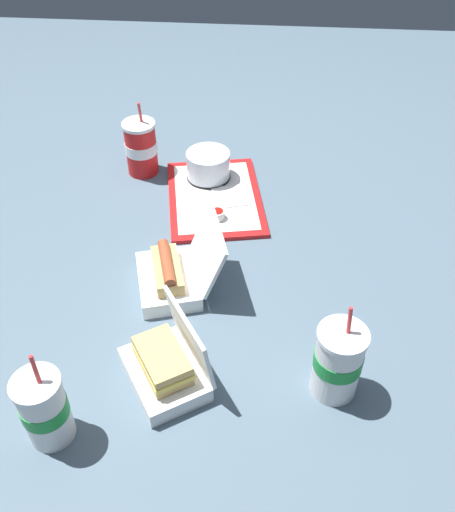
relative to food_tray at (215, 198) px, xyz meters
name	(u,v)px	position (x,y,z in m)	size (l,w,h in m)	color
ground_plane	(226,259)	(-0.25, -0.05, -0.01)	(3.20, 3.20, 0.00)	#4C6070
food_tray	(215,198)	(0.00, 0.00, 0.00)	(0.41, 0.32, 0.01)	red
cake_container	(208,166)	(0.09, 0.03, 0.05)	(0.13, 0.13, 0.08)	black
ketchup_cup	(217,214)	(-0.10, -0.02, 0.02)	(0.04, 0.04, 0.02)	white
napkin_stack	(231,196)	(0.00, -0.05, 0.01)	(0.10, 0.10, 0.00)	white
plastic_fork	(198,213)	(-0.08, 0.04, 0.01)	(0.11, 0.01, 0.01)	white
clamshell_hotdog_back	(173,274)	(-0.36, 0.06, 0.03)	(0.24, 0.24, 0.17)	white
clamshell_sandwich_center	(167,366)	(-0.62, 0.04, 0.04)	(0.23, 0.22, 0.17)	white
soda_cup_corner	(338,361)	(-0.62, -0.30, 0.08)	(0.10, 0.10, 0.23)	white
soda_cup_left	(44,409)	(-0.76, 0.23, 0.08)	(0.09, 0.09, 0.22)	white
soda_cup_back	(141,148)	(0.13, 0.23, 0.08)	(0.10, 0.10, 0.22)	red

